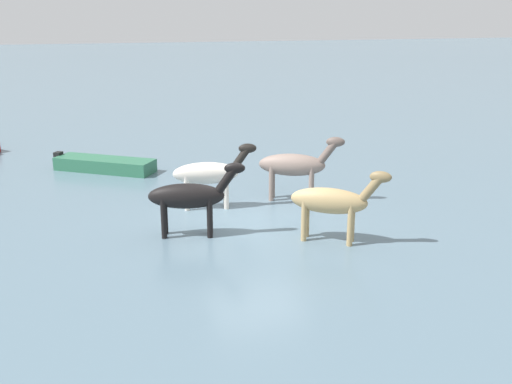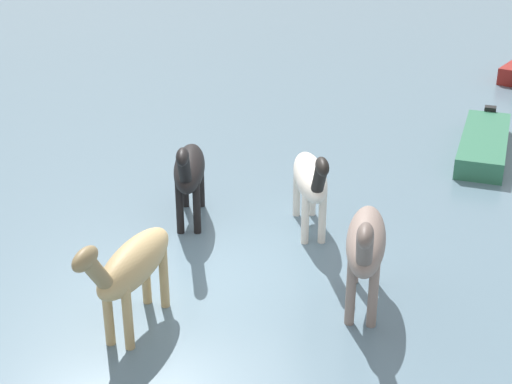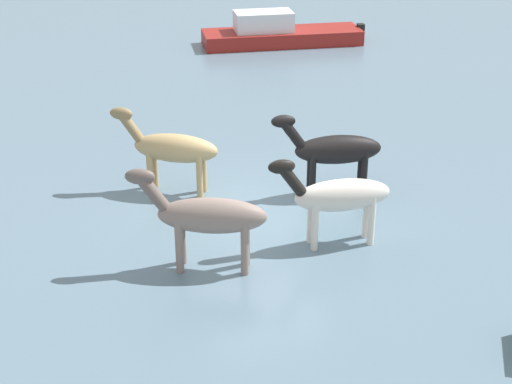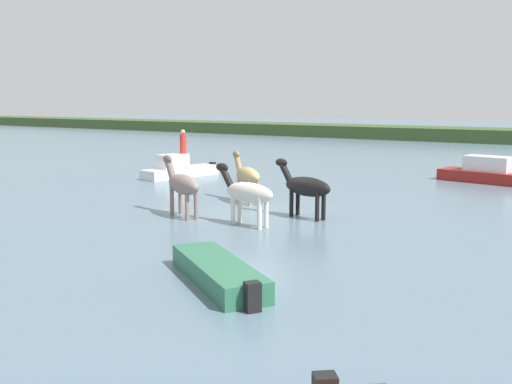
{
  "view_description": "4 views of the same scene",
  "coord_description": "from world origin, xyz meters",
  "px_view_note": "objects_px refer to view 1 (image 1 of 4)",
  "views": [
    {
      "loc": [
        4.3,
        14.05,
        5.37
      ],
      "look_at": [
        0.2,
        0.56,
        1.07
      ],
      "focal_mm": 41.34,
      "sensor_mm": 36.0,
      "label": 1
    },
    {
      "loc": [
        -10.52,
        2.3,
        6.24
      ],
      "look_at": [
        0.67,
        -0.65,
        0.99
      ],
      "focal_mm": 51.87,
      "sensor_mm": 36.0,
      "label": 2
    },
    {
      "loc": [
        -5.36,
        -13.45,
        7.44
      ],
      "look_at": [
        -0.45,
        -0.91,
        0.98
      ],
      "focal_mm": 54.76,
      "sensor_mm": 36.0,
      "label": 3
    },
    {
      "loc": [
        10.77,
        -16.58,
        3.85
      ],
      "look_at": [
        -0.09,
        0.32,
        0.69
      ],
      "focal_mm": 41.52,
      "sensor_mm": 36.0,
      "label": 4
    }
  ],
  "objects_px": {
    "horse_dark_mare": "(209,173)",
    "boat_tender_starboard": "(104,167)",
    "horse_gray_outer": "(295,165)",
    "horse_lead": "(332,201)",
    "horse_pinto_flank": "(190,196)"
  },
  "relations": [
    {
      "from": "horse_gray_outer",
      "to": "horse_lead",
      "type": "relative_size",
      "value": 1.11
    },
    {
      "from": "horse_lead",
      "to": "horse_dark_mare",
      "type": "distance_m",
      "value": 4.1
    },
    {
      "from": "horse_lead",
      "to": "boat_tender_starboard",
      "type": "relative_size",
      "value": 0.62
    },
    {
      "from": "boat_tender_starboard",
      "to": "horse_pinto_flank",
      "type": "bearing_deg",
      "value": -42.1
    },
    {
      "from": "horse_gray_outer",
      "to": "boat_tender_starboard",
      "type": "distance_m",
      "value": 7.43
    },
    {
      "from": "horse_lead",
      "to": "horse_dark_mare",
      "type": "relative_size",
      "value": 0.91
    },
    {
      "from": "horse_gray_outer",
      "to": "horse_lead",
      "type": "distance_m",
      "value": 3.4
    },
    {
      "from": "horse_dark_mare",
      "to": "horse_pinto_flank",
      "type": "bearing_deg",
      "value": -104.64
    },
    {
      "from": "horse_gray_outer",
      "to": "horse_dark_mare",
      "type": "xyz_separation_m",
      "value": [
        2.59,
        -0.02,
        -0.05
      ]
    },
    {
      "from": "horse_lead",
      "to": "boat_tender_starboard",
      "type": "distance_m",
      "value": 9.92
    },
    {
      "from": "horse_pinto_flank",
      "to": "horse_dark_mare",
      "type": "distance_m",
      "value": 2.23
    },
    {
      "from": "horse_dark_mare",
      "to": "boat_tender_starboard",
      "type": "bearing_deg",
      "value": 127.57
    },
    {
      "from": "horse_pinto_flank",
      "to": "horse_lead",
      "type": "bearing_deg",
      "value": -8.95
    },
    {
      "from": "horse_gray_outer",
      "to": "horse_dark_mare",
      "type": "distance_m",
      "value": 2.59
    },
    {
      "from": "horse_pinto_flank",
      "to": "boat_tender_starboard",
      "type": "xyz_separation_m",
      "value": [
        1.75,
        -7.16,
        -0.88
      ]
    }
  ]
}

